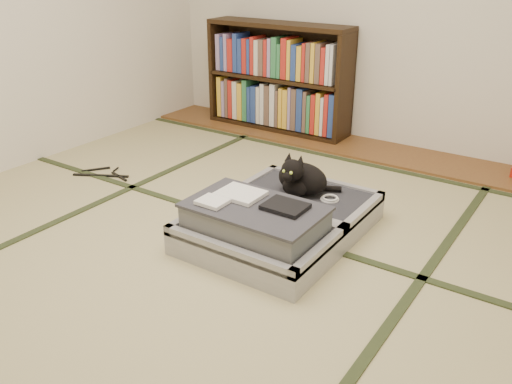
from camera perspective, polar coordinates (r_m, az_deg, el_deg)
The scene contains 8 objects.
floor at distance 2.89m, azimuth -4.73°, elevation -6.65°, with size 4.50×4.50×0.00m, color tan.
wood_strip at distance 4.48m, azimuth 11.39°, elevation 4.49°, with size 4.00×0.50×0.02m, color brown.
tatami_borders at distance 3.24m, azimuth 0.69°, elevation -2.91°, with size 4.00×4.50×0.01m.
bookcase at distance 4.80m, azimuth 2.34°, elevation 11.75°, with size 1.30×0.30×0.92m.
suitcase at distance 3.00m, azimuth 2.18°, elevation -3.04°, with size 0.79×1.06×0.31m.
cat at distance 3.17m, azimuth 4.70°, elevation 1.42°, with size 0.35×0.36×0.28m.
cable_coil at distance 3.16m, azimuth 7.78°, elevation -0.70°, with size 0.11×0.11×0.03m.
hanger at distance 4.04m, azimuth -15.68°, elevation 1.83°, with size 0.41×0.28×0.01m.
Camera 1 is at (1.58, -1.92, 1.47)m, focal length 38.00 mm.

